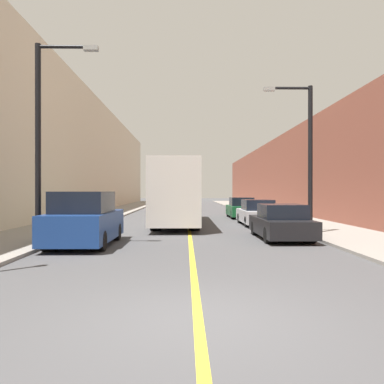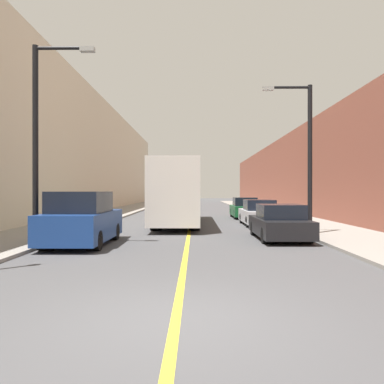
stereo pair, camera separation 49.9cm
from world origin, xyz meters
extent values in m
plane|color=#474749|center=(0.00, 0.00, 0.00)|extent=(200.00, 200.00, 0.00)
cube|color=gray|center=(-6.93, 30.00, 0.06)|extent=(3.80, 72.00, 0.11)
cube|color=gray|center=(6.93, 30.00, 0.06)|extent=(3.80, 72.00, 0.11)
cube|color=beige|center=(-10.83, 30.00, 5.60)|extent=(4.00, 72.00, 11.20)
cube|color=brown|center=(10.83, 30.00, 3.66)|extent=(4.00, 72.00, 7.32)
cube|color=gold|center=(0.00, 30.00, 0.00)|extent=(0.16, 72.00, 0.01)
cube|color=silver|center=(-0.72, 16.65, 1.95)|extent=(2.49, 11.45, 3.26)
cube|color=black|center=(-0.72, 10.95, 2.53)|extent=(2.12, 0.04, 1.47)
cylinder|color=black|center=(-1.69, 13.10, 0.54)|extent=(0.55, 1.08, 1.08)
cylinder|color=black|center=(0.25, 13.10, 0.54)|extent=(0.55, 1.08, 1.08)
cylinder|color=black|center=(-1.69, 20.20, 0.54)|extent=(0.55, 1.08, 1.08)
cylinder|color=black|center=(0.25, 20.20, 0.54)|extent=(0.55, 1.08, 1.08)
cube|color=navy|center=(-3.87, 8.01, 0.71)|extent=(2.04, 4.51, 1.01)
cube|color=black|center=(-3.87, 7.79, 1.59)|extent=(1.80, 2.48, 0.75)
cube|color=black|center=(-3.87, 5.79, 0.88)|extent=(1.74, 0.04, 0.45)
cylinder|color=black|center=(-4.67, 6.62, 0.34)|extent=(0.45, 0.68, 0.68)
cylinder|color=black|center=(-3.07, 6.62, 0.34)|extent=(0.45, 0.68, 0.68)
cylinder|color=black|center=(-4.67, 9.41, 0.34)|extent=(0.45, 0.68, 0.68)
cylinder|color=black|center=(-3.07, 9.41, 0.34)|extent=(0.45, 0.68, 0.68)
cube|color=black|center=(3.75, 9.69, 0.53)|extent=(1.89, 4.36, 0.68)
cube|color=black|center=(3.75, 9.47, 1.16)|extent=(1.67, 1.96, 0.58)
cube|color=black|center=(3.75, 7.54, 0.65)|extent=(1.61, 0.04, 0.31)
cylinder|color=black|center=(3.02, 8.34, 0.31)|extent=(0.42, 0.62, 0.62)
cylinder|color=black|center=(4.49, 8.34, 0.31)|extent=(0.42, 0.62, 0.62)
cylinder|color=black|center=(3.02, 11.04, 0.31)|extent=(0.42, 0.62, 0.62)
cylinder|color=black|center=(4.49, 11.04, 0.31)|extent=(0.42, 0.62, 0.62)
cube|color=silver|center=(3.98, 16.02, 0.54)|extent=(1.83, 4.43, 0.70)
cube|color=black|center=(3.98, 15.80, 1.19)|extent=(1.61, 2.00, 0.60)
cube|color=black|center=(3.98, 13.84, 0.66)|extent=(1.55, 0.04, 0.32)
cylinder|color=black|center=(3.26, 14.65, 0.31)|extent=(0.40, 0.62, 0.62)
cylinder|color=black|center=(4.69, 14.65, 0.31)|extent=(0.40, 0.62, 0.62)
cylinder|color=black|center=(3.26, 17.40, 0.31)|extent=(0.40, 0.62, 0.62)
cylinder|color=black|center=(4.69, 17.40, 0.31)|extent=(0.40, 0.62, 0.62)
cube|color=#145128|center=(3.93, 21.95, 0.55)|extent=(1.81, 4.24, 0.72)
cube|color=black|center=(3.93, 21.74, 1.22)|extent=(1.59, 1.91, 0.61)
cube|color=black|center=(3.93, 19.86, 0.67)|extent=(1.54, 0.04, 0.33)
cylinder|color=black|center=(3.22, 20.63, 0.31)|extent=(0.40, 0.62, 0.62)
cylinder|color=black|center=(4.63, 20.63, 0.31)|extent=(0.40, 0.62, 0.62)
cylinder|color=black|center=(3.22, 23.26, 0.31)|extent=(0.40, 0.62, 0.62)
cylinder|color=black|center=(4.63, 23.26, 0.31)|extent=(0.40, 0.62, 0.62)
cylinder|color=black|center=(-5.33, 7.34, 3.61)|extent=(0.20, 0.20, 6.99)
cylinder|color=black|center=(-4.41, 7.34, 7.01)|extent=(1.84, 0.12, 0.12)
cube|color=#999993|center=(-3.49, 7.34, 6.96)|extent=(0.50, 0.24, 0.16)
cylinder|color=black|center=(5.33, 10.69, 3.37)|extent=(0.20, 0.20, 6.52)
cylinder|color=black|center=(4.41, 10.69, 6.53)|extent=(1.84, 0.12, 0.12)
cube|color=#999993|center=(3.49, 10.69, 6.48)|extent=(0.50, 0.24, 0.16)
camera|label=1|loc=(-0.19, -5.75, 1.98)|focal=35.00mm
camera|label=2|loc=(0.30, -5.75, 1.98)|focal=35.00mm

